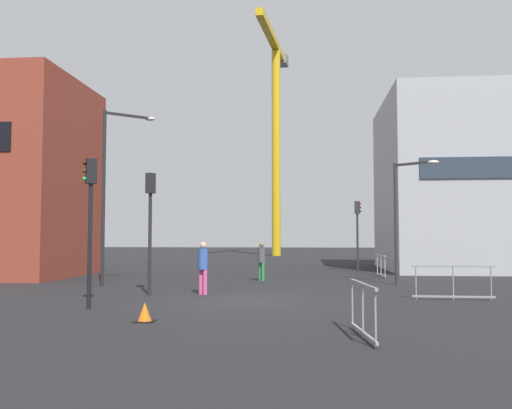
% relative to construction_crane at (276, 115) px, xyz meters
% --- Properties ---
extents(ground, '(160.00, 160.00, 0.00)m').
position_rel_construction_crane_xyz_m(ground, '(1.22, -38.69, -14.48)').
color(ground, black).
extents(office_block, '(13.49, 10.25, 10.22)m').
position_rel_construction_crane_xyz_m(office_block, '(14.58, -22.01, -9.37)').
color(office_block, '#A8AAB2').
rests_on(office_block, ground).
extents(construction_crane, '(2.43, 14.56, 22.28)m').
position_rel_construction_crane_xyz_m(construction_crane, '(0.00, 0.00, 0.00)').
color(construction_crane, gold).
rests_on(construction_crane, ground).
extents(streetlamp_tall, '(1.82, 1.46, 7.18)m').
position_rel_construction_crane_xyz_m(streetlamp_tall, '(-4.87, -33.84, -10.17)').
color(streetlamp_tall, '#232326').
rests_on(streetlamp_tall, ground).
extents(streetlamp_short, '(1.62, 1.18, 5.05)m').
position_rel_construction_crane_xyz_m(streetlamp_short, '(7.06, -32.73, -11.35)').
color(streetlamp_short, '#2D2D30').
rests_on(streetlamp_short, ground).
extents(traffic_light_near, '(0.32, 0.39, 4.17)m').
position_rel_construction_crane_xyz_m(traffic_light_near, '(-2.21, -37.22, -11.69)').
color(traffic_light_near, '#232326').
rests_on(traffic_light_near, ground).
extents(traffic_light_far, '(0.39, 0.29, 3.97)m').
position_rel_construction_crane_xyz_m(traffic_light_far, '(5.99, -24.42, -11.81)').
color(traffic_light_far, '#2D2D30').
rests_on(traffic_light_far, ground).
extents(traffic_light_verge, '(0.38, 0.36, 4.17)m').
position_rel_construction_crane_xyz_m(traffic_light_verge, '(-2.87, -40.82, -11.69)').
color(traffic_light_verge, black).
rests_on(traffic_light_verge, ground).
extents(pedestrian_walking, '(0.34, 0.34, 1.74)m').
position_rel_construction_crane_xyz_m(pedestrian_walking, '(1.11, -30.99, -13.47)').
color(pedestrian_walking, '#2D844C').
rests_on(pedestrian_walking, ground).
extents(pedestrian_waiting, '(0.34, 0.34, 1.81)m').
position_rel_construction_crane_xyz_m(pedestrian_waiting, '(-0.44, -36.85, -13.43)').
color(pedestrian_waiting, '#D14C8C').
rests_on(pedestrian_waiting, ground).
extents(safety_barrier_rear, '(0.33, 2.28, 1.08)m').
position_rel_construction_crane_xyz_m(safety_barrier_rear, '(4.24, -44.41, -13.92)').
color(safety_barrier_rear, gray).
rests_on(safety_barrier_rear, ground).
extents(safety_barrier_right_run, '(0.21, 1.95, 1.08)m').
position_rel_construction_crane_xyz_m(safety_barrier_right_run, '(6.76, -28.13, -13.92)').
color(safety_barrier_right_run, '#B2B5BA').
rests_on(safety_barrier_right_run, ground).
extents(safety_barrier_front, '(2.55, 0.14, 1.08)m').
position_rel_construction_crane_xyz_m(safety_barrier_front, '(7.74, -37.66, -13.92)').
color(safety_barrier_front, gray).
rests_on(safety_barrier_front, ground).
extents(traffic_cone_orange, '(0.45, 0.45, 0.46)m').
position_rel_construction_crane_xyz_m(traffic_cone_orange, '(-0.65, -42.87, -14.28)').
color(traffic_cone_orange, black).
rests_on(traffic_cone_orange, ground).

